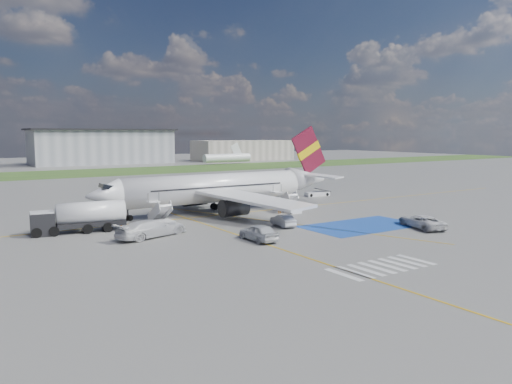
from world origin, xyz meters
TOP-DOWN VIEW (x-y plane):
  - ground at (0.00, 0.00)m, footprint 400.00×400.00m
  - grass_strip at (0.00, 95.00)m, footprint 400.00×30.00m
  - taxiway_line_main at (0.00, 12.00)m, footprint 120.00×0.20m
  - taxiway_line_cross at (-5.00, -10.00)m, footprint 0.20×60.00m
  - taxiway_line_diag at (0.00, 12.00)m, footprint 20.71×56.45m
  - staging_box at (10.00, -4.00)m, footprint 14.00×8.00m
  - crosswalk at (-1.80, -18.00)m, footprint 9.00×4.00m
  - terminal_centre at (20.00, 135.00)m, footprint 48.00×18.00m
  - terminal_east at (75.00, 128.00)m, footprint 40.00×16.00m
  - airliner at (1.51, 14.00)m, footprint 36.81×32.95m
  - airstairs_fwd at (-9.50, 8.70)m, footprint 1.90×5.20m
  - airstairs_aft at (9.00, 8.70)m, footprint 1.90×5.20m
  - fuel_tanker at (-18.73, 10.11)m, footprint 10.03×3.94m
  - gpu_cart at (-18.29, 12.82)m, footprint 2.09×1.68m
  - belt_loader at (23.91, 20.58)m, footprint 4.80×2.26m
  - car_silver_a at (-4.68, -4.19)m, footprint 2.05×5.06m
  - car_silver_b at (2.05, 0.82)m, footprint 2.20×4.42m
  - van_white_a at (14.89, -8.56)m, footprint 3.98×5.83m
  - van_white_b at (-12.99, 3.50)m, footprint 6.74×4.33m
  - crew_fwd at (-14.26, 9.67)m, footprint 0.81×0.83m
  - crew_nose at (-14.74, 14.42)m, footprint 0.97×1.10m
  - crew_aft at (7.22, 8.61)m, footprint 0.91×1.05m

SIDE VIEW (x-z plane):
  - ground at x=0.00m, z-range 0.00..0.00m
  - grass_strip at x=0.00m, z-range 0.00..0.01m
  - taxiway_line_main at x=0.00m, z-range 0.00..0.01m
  - taxiway_line_cross at x=-5.00m, z-range 0.00..0.01m
  - taxiway_line_diag at x=0.00m, z-range 0.00..0.01m
  - staging_box at x=10.00m, z-range 0.00..0.01m
  - crosswalk at x=-1.80m, z-range 0.00..0.01m
  - belt_loader at x=23.91m, z-range -0.35..1.05m
  - airstairs_fwd at x=-9.50m, z-range -1.18..2.42m
  - airstairs_aft at x=9.00m, z-range -1.18..2.42m
  - gpu_cart at x=-18.29m, z-range -0.07..1.45m
  - car_silver_b at x=2.05m, z-range 0.00..1.39m
  - crew_aft at x=7.22m, z-range 0.00..1.69m
  - car_silver_a at x=-4.68m, z-range 0.00..1.72m
  - crew_nose at x=-14.74m, z-range 0.00..1.90m
  - crew_fwd at x=-14.26m, z-range 0.00..1.92m
  - van_white_a at x=14.89m, z-range 0.00..2.00m
  - van_white_b at x=-12.99m, z-range 0.00..2.45m
  - fuel_tanker at x=-18.73m, z-range -0.26..3.07m
  - airliner at x=1.51m, z-range -2.57..9.35m
  - terminal_east at x=75.00m, z-range 0.00..8.00m
  - terminal_centre at x=20.00m, z-range 0.00..12.00m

